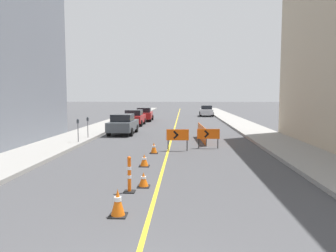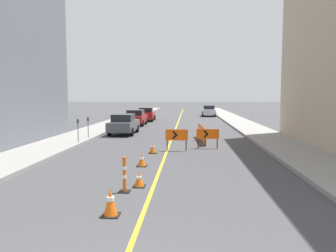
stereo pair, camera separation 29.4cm
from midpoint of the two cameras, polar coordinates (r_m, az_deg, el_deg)
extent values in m
cube|color=gold|center=(39.79, 2.09, 0.97)|extent=(0.12, 71.90, 0.01)
cube|color=gray|center=(40.53, -7.56, 1.13)|extent=(2.94, 71.90, 0.18)
cube|color=gray|center=(40.19, 11.82, 1.03)|extent=(2.94, 71.90, 0.18)
cube|color=black|center=(8.70, -8.94, -15.09)|extent=(0.45, 0.45, 0.03)
cone|color=orange|center=(8.59, -8.98, -12.91)|extent=(0.36, 0.36, 0.67)
cylinder|color=white|center=(8.56, -8.99, -12.40)|extent=(0.19, 0.19, 0.11)
cube|color=black|center=(11.15, -4.29, -10.43)|extent=(0.41, 0.41, 0.03)
cone|color=orange|center=(11.09, -4.30, -9.20)|extent=(0.33, 0.33, 0.46)
cylinder|color=white|center=(11.07, -4.30, -8.92)|extent=(0.17, 0.17, 0.07)
cube|color=black|center=(14.24, -3.99, -6.95)|extent=(0.44, 0.44, 0.03)
cone|color=orange|center=(14.19, -4.00, -5.90)|extent=(0.35, 0.35, 0.50)
cylinder|color=white|center=(14.17, -4.00, -5.67)|extent=(0.18, 0.18, 0.08)
cube|color=black|center=(17.32, -2.20, -4.72)|extent=(0.43, 0.43, 0.03)
cone|color=orange|center=(17.28, -2.20, -3.77)|extent=(0.34, 0.34, 0.55)
cylinder|color=white|center=(17.27, -2.20, -3.55)|extent=(0.18, 0.18, 0.09)
cube|color=black|center=(10.62, -6.77, -11.25)|extent=(0.35, 0.35, 0.04)
cylinder|color=#EF560C|center=(10.48, -6.80, -8.48)|extent=(0.11, 0.11, 1.02)
cylinder|color=white|center=(10.49, -6.80, -8.75)|extent=(0.12, 0.12, 0.10)
cylinder|color=white|center=(10.43, -6.82, -7.28)|extent=(0.12, 0.12, 0.10)
sphere|color=#EF560C|center=(10.36, -6.84, -5.56)|extent=(0.12, 0.12, 0.12)
cube|color=#EF560C|center=(17.98, 1.99, -1.55)|extent=(1.23, 0.08, 0.61)
cube|color=black|center=(17.94, 1.69, -1.30)|extent=(0.30, 0.02, 0.30)
cube|color=black|center=(17.96, 1.69, -1.84)|extent=(0.30, 0.02, 0.30)
cylinder|color=black|center=(18.09, 0.33, -3.41)|extent=(0.06, 0.06, 0.58)
cylinder|color=black|center=(18.06, 3.64, -3.43)|extent=(0.06, 0.06, 0.58)
cube|color=#EF560C|center=(18.93, 7.37, -1.38)|extent=(1.29, 0.07, 0.57)
cube|color=black|center=(18.87, 7.09, -1.15)|extent=(0.29, 0.02, 0.29)
cube|color=black|center=(18.89, 7.09, -1.64)|extent=(0.29, 0.02, 0.29)
cylinder|color=black|center=(18.97, 5.70, -3.06)|extent=(0.06, 0.06, 0.55)
cylinder|color=black|center=(19.05, 9.00, -3.07)|extent=(0.06, 0.06, 0.55)
cube|color=#EF560C|center=(21.96, 6.30, -1.28)|extent=(0.30, 4.74, 1.04)
cylinder|color=#262626|center=(19.62, 7.03, -2.08)|extent=(0.05, 0.05, 1.04)
cylinder|color=#262626|center=(24.31, 5.71, -0.63)|extent=(0.05, 0.05, 1.04)
cube|color=#474C51|center=(25.99, -7.36, 0.09)|extent=(1.87, 4.33, 0.72)
cube|color=black|center=(25.73, -7.47, 1.46)|extent=(1.56, 1.96, 0.55)
cylinder|color=black|center=(27.50, -8.58, -0.39)|extent=(0.23, 0.64, 0.64)
cylinder|color=black|center=(27.19, -5.05, -0.42)|extent=(0.23, 0.64, 0.64)
cylinder|color=black|center=(24.91, -9.86, -1.00)|extent=(0.23, 0.64, 0.64)
cylinder|color=black|center=(24.57, -5.98, -1.04)|extent=(0.23, 0.64, 0.64)
cube|color=maroon|center=(33.47, -5.35, 1.28)|extent=(1.84, 4.32, 0.72)
cube|color=black|center=(33.22, -5.41, 2.35)|extent=(1.55, 1.95, 0.55)
cylinder|color=black|center=(34.95, -6.39, 0.85)|extent=(0.23, 0.64, 0.64)
cylinder|color=black|center=(34.69, -3.61, 0.84)|extent=(0.23, 0.64, 0.64)
cylinder|color=black|center=(32.33, -7.20, 0.48)|extent=(0.23, 0.64, 0.64)
cylinder|color=black|center=(32.06, -4.20, 0.47)|extent=(0.23, 0.64, 0.64)
cube|color=maroon|center=(39.25, -3.59, 1.89)|extent=(1.98, 4.37, 0.72)
cube|color=black|center=(39.00, -3.63, 2.80)|extent=(1.61, 2.00, 0.55)
cylinder|color=black|center=(40.70, -4.55, 1.50)|extent=(0.25, 0.65, 0.64)
cylinder|color=black|center=(40.50, -2.15, 1.50)|extent=(0.25, 0.65, 0.64)
cylinder|color=black|center=(38.07, -5.11, 1.23)|extent=(0.25, 0.65, 0.64)
cylinder|color=black|center=(37.85, -2.55, 1.22)|extent=(0.25, 0.65, 0.64)
cube|color=#B7B7BC|center=(48.29, 7.29, 2.51)|extent=(1.96, 4.37, 0.72)
cube|color=black|center=(48.05, 7.32, 3.25)|extent=(1.60, 1.99, 0.55)
cylinder|color=black|center=(49.59, 6.20, 2.18)|extent=(0.24, 0.65, 0.64)
cylinder|color=black|center=(49.70, 8.17, 2.16)|extent=(0.24, 0.65, 0.64)
cylinder|color=black|center=(46.93, 6.35, 2.00)|extent=(0.24, 0.65, 0.64)
cylinder|color=black|center=(47.05, 8.43, 1.98)|extent=(0.24, 0.65, 0.64)
cylinder|color=#4C4C51|center=(22.98, -13.38, -0.54)|extent=(0.05, 0.05, 1.13)
cube|color=#33383D|center=(22.92, -13.42, 1.15)|extent=(0.12, 0.10, 0.22)
sphere|color=#33383D|center=(22.91, -13.42, 1.42)|extent=(0.11, 0.11, 0.11)
cylinder|color=#4C4C51|center=(21.02, -15.01, -1.08)|extent=(0.05, 0.05, 1.15)
cube|color=#33383D|center=(20.96, -15.06, 0.78)|extent=(0.12, 0.10, 0.22)
sphere|color=#33383D|center=(20.95, -15.06, 1.08)|extent=(0.11, 0.11, 0.11)
camera|label=1|loc=(0.15, -89.62, 0.04)|focal=35.00mm
camera|label=2|loc=(0.15, 90.38, -0.04)|focal=35.00mm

